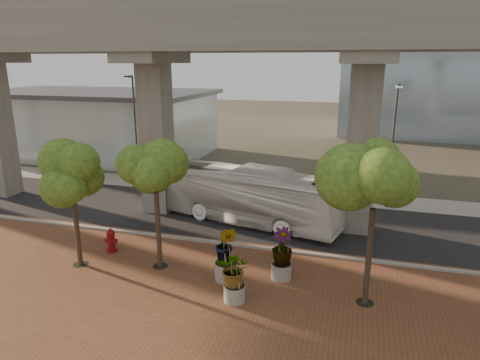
# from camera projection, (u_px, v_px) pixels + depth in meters

# --- Properties ---
(ground) EXTENTS (160.00, 160.00, 0.00)m
(ground) POSITION_uv_depth(u_px,v_px,m) (243.00, 232.00, 23.68)
(ground) COLOR #3A372A
(ground) RESTS_ON ground
(brick_plaza) EXTENTS (70.00, 13.00, 0.06)m
(brick_plaza) POSITION_uv_depth(u_px,v_px,m) (186.00, 308.00, 16.27)
(brick_plaza) COLOR brown
(brick_plaza) RESTS_ON ground
(asphalt_road) EXTENTS (90.00, 8.00, 0.04)m
(asphalt_road) POSITION_uv_depth(u_px,v_px,m) (252.00, 219.00, 25.53)
(asphalt_road) COLOR black
(asphalt_road) RESTS_ON ground
(curb_strip) EXTENTS (70.00, 0.25, 0.16)m
(curb_strip) POSITION_uv_depth(u_px,v_px,m) (232.00, 245.00, 21.81)
(curb_strip) COLOR #9B9790
(curb_strip) RESTS_ON ground
(far_sidewalk) EXTENTS (90.00, 3.00, 0.06)m
(far_sidewalk) POSITION_uv_depth(u_px,v_px,m) (271.00, 193.00, 30.62)
(far_sidewalk) COLOR #9B9790
(far_sidewalk) RESTS_ON ground
(transit_viaduct) EXTENTS (72.00, 5.60, 12.40)m
(transit_viaduct) POSITION_uv_depth(u_px,v_px,m) (253.00, 95.00, 23.58)
(transit_viaduct) COLOR gray
(transit_viaduct) RESTS_ON ground
(station_pavilion) EXTENTS (23.00, 13.00, 6.30)m
(station_pavilion) POSITION_uv_depth(u_px,v_px,m) (95.00, 122.00, 42.96)
(station_pavilion) COLOR silver
(station_pavilion) RESTS_ON ground
(transit_bus) EXTENTS (11.98, 5.49, 3.25)m
(transit_bus) POSITION_uv_depth(u_px,v_px,m) (243.00, 195.00, 24.82)
(transit_bus) COLOR white
(transit_bus) RESTS_ON ground
(fire_hydrant) EXTENTS (0.59, 0.53, 1.19)m
(fire_hydrant) POSITION_uv_depth(u_px,v_px,m) (111.00, 240.00, 20.97)
(fire_hydrant) COLOR maroon
(fire_hydrant) RESTS_ON ground
(planter_front) EXTENTS (1.89, 1.89, 2.08)m
(planter_front) POSITION_uv_depth(u_px,v_px,m) (234.00, 271.00, 16.41)
(planter_front) COLOR gray
(planter_front) RESTS_ON ground
(planter_right) EXTENTS (2.14, 2.14, 2.28)m
(planter_right) POSITION_uv_depth(u_px,v_px,m) (282.00, 249.00, 18.12)
(planter_right) COLOR #A19B92
(planter_right) RESTS_ON ground
(planter_left) EXTENTS (2.22, 2.22, 2.44)m
(planter_left) POSITION_uv_depth(u_px,v_px,m) (226.00, 247.00, 18.01)
(planter_left) COLOR #B0A79F
(planter_left) RESTS_ON ground
(street_tree_far_west) EXTENTS (3.20, 3.20, 5.67)m
(street_tree_far_west) POSITION_uv_depth(u_px,v_px,m) (71.00, 177.00, 18.63)
(street_tree_far_west) COLOR #49362A
(street_tree_far_west) RESTS_ON ground
(street_tree_near_west) EXTENTS (3.48, 3.48, 6.17)m
(street_tree_near_west) POSITION_uv_depth(u_px,v_px,m) (155.00, 170.00, 18.34)
(street_tree_near_west) COLOR #49362A
(street_tree_near_west) RESTS_ON ground
(street_tree_near_east) EXTENTS (3.84, 3.84, 6.75)m
(street_tree_near_east) POSITION_uv_depth(u_px,v_px,m) (376.00, 179.00, 15.27)
(street_tree_near_east) COLOR #49362A
(street_tree_near_east) RESTS_ON ground
(streetlamp_west) EXTENTS (0.40, 1.18, 8.14)m
(streetlamp_west) POSITION_uv_depth(u_px,v_px,m) (135.00, 125.00, 30.37)
(streetlamp_west) COLOR #2E2E33
(streetlamp_west) RESTS_ON ground
(streetlamp_east) EXTENTS (0.39, 1.13, 7.81)m
(streetlamp_east) POSITION_uv_depth(u_px,v_px,m) (393.00, 138.00, 26.20)
(streetlamp_east) COLOR #333237
(streetlamp_east) RESTS_ON ground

